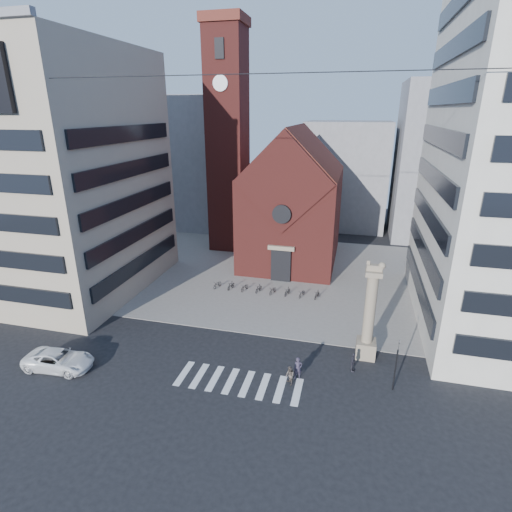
# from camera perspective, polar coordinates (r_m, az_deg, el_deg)

# --- Properties ---
(ground) EXTENTS (120.00, 120.00, 0.00)m
(ground) POSITION_cam_1_polar(r_m,az_deg,el_deg) (34.75, -1.93, -14.51)
(ground) COLOR black
(ground) RESTS_ON ground
(piazza) EXTENTS (46.00, 30.00, 0.05)m
(piazza) POSITION_cam_1_polar(r_m,az_deg,el_deg) (51.09, 3.97, -2.63)
(piazza) COLOR gray
(piazza) RESTS_ON ground
(zebra_crossing) EXTENTS (10.20, 3.20, 0.01)m
(zebra_crossing) POSITION_cam_1_polar(r_m,az_deg,el_deg) (32.30, -2.48, -17.57)
(zebra_crossing) COLOR white
(zebra_crossing) RESTS_ON ground
(church) EXTENTS (12.00, 16.65, 18.00)m
(church) POSITION_cam_1_polar(r_m,az_deg,el_deg) (54.37, 5.34, 7.55)
(church) COLOR maroon
(church) RESTS_ON ground
(campanile) EXTENTS (5.50, 5.50, 31.20)m
(campanile) POSITION_cam_1_polar(r_m,az_deg,el_deg) (58.44, -4.04, 16.15)
(campanile) COLOR maroon
(campanile) RESTS_ON ground
(building_left) EXTENTS (18.00, 20.00, 26.00)m
(building_left) POSITION_cam_1_polar(r_m,az_deg,el_deg) (49.77, -26.62, 10.26)
(building_left) COLOR gray
(building_left) RESTS_ON ground
(bg_block_left) EXTENTS (16.00, 14.00, 22.00)m
(bg_block_left) POSITION_cam_1_polar(r_m,az_deg,el_deg) (73.57, -8.58, 13.08)
(bg_block_left) COLOR gray
(bg_block_left) RESTS_ON ground
(bg_block_mid) EXTENTS (14.00, 12.00, 18.00)m
(bg_block_mid) POSITION_cam_1_polar(r_m,az_deg,el_deg) (73.24, 12.65, 11.22)
(bg_block_mid) COLOR gray
(bg_block_mid) RESTS_ON ground
(bg_block_right) EXTENTS (16.00, 14.00, 24.00)m
(bg_block_right) POSITION_cam_1_polar(r_m,az_deg,el_deg) (71.22, 25.96, 11.92)
(bg_block_right) COLOR gray
(bg_block_right) RESTS_ON ground
(lion_column) EXTENTS (1.63, 1.60, 8.68)m
(lion_column) POSITION_cam_1_polar(r_m,az_deg,el_deg) (34.56, 15.82, -8.83)
(lion_column) COLOR gray
(lion_column) RESTS_ON ground
(traffic_light) EXTENTS (0.13, 0.16, 4.30)m
(traffic_light) POSITION_cam_1_polar(r_m,az_deg,el_deg) (31.91, 19.38, -14.35)
(traffic_light) COLOR black
(traffic_light) RESTS_ON ground
(white_car) EXTENTS (5.69, 2.92, 1.54)m
(white_car) POSITION_cam_1_polar(r_m,az_deg,el_deg) (36.91, -26.35, -13.17)
(white_car) COLOR white
(white_car) RESTS_ON ground
(pedestrian_0) EXTENTS (0.77, 0.63, 1.83)m
(pedestrian_0) POSITION_cam_1_polar(r_m,az_deg,el_deg) (32.32, 6.01, -15.65)
(pedestrian_0) COLOR #322C3D
(pedestrian_0) RESTS_ON ground
(pedestrian_1) EXTENTS (0.92, 0.95, 1.55)m
(pedestrian_1) POSITION_cam_1_polar(r_m,az_deg,el_deg) (31.74, 4.86, -16.67)
(pedestrian_1) COLOR #514841
(pedestrian_1) RESTS_ON ground
(pedestrian_2) EXTENTS (0.58, 1.02, 1.64)m
(pedestrian_2) POSITION_cam_1_polar(r_m,az_deg,el_deg) (33.83, 13.68, -14.55)
(pedestrian_2) COLOR #2C2A32
(pedestrian_2) RESTS_ON ground
(scooter_0) EXTENTS (0.93, 1.64, 0.82)m
(scooter_0) POSITION_cam_1_polar(r_m,az_deg,el_deg) (47.28, -5.53, -4.05)
(scooter_0) COLOR black
(scooter_0) RESTS_ON piazza
(scooter_1) EXTENTS (0.81, 1.57, 0.91)m
(scooter_1) POSITION_cam_1_polar(r_m,az_deg,el_deg) (46.76, -3.60, -4.21)
(scooter_1) COLOR black
(scooter_1) RESTS_ON piazza
(scooter_2) EXTENTS (0.93, 1.64, 0.82)m
(scooter_2) POSITION_cam_1_polar(r_m,az_deg,el_deg) (46.33, -1.63, -4.48)
(scooter_2) COLOR black
(scooter_2) RESTS_ON piazza
(scooter_3) EXTENTS (0.81, 1.57, 0.91)m
(scooter_3) POSITION_cam_1_polar(r_m,az_deg,el_deg) (45.92, 0.38, -4.64)
(scooter_3) COLOR black
(scooter_3) RESTS_ON piazza
(scooter_4) EXTENTS (0.93, 1.64, 0.82)m
(scooter_4) POSITION_cam_1_polar(r_m,az_deg,el_deg) (45.61, 2.43, -4.91)
(scooter_4) COLOR black
(scooter_4) RESTS_ON piazza
(scooter_5) EXTENTS (0.81, 1.57, 0.91)m
(scooter_5) POSITION_cam_1_polar(r_m,az_deg,el_deg) (45.32, 4.50, -5.06)
(scooter_5) COLOR black
(scooter_5) RESTS_ON piazza
(scooter_6) EXTENTS (0.93, 1.64, 0.82)m
(scooter_6) POSITION_cam_1_polar(r_m,az_deg,el_deg) (45.13, 6.60, -5.32)
(scooter_6) COLOR black
(scooter_6) RESTS_ON piazza
(scooter_7) EXTENTS (0.81, 1.57, 0.91)m
(scooter_7) POSITION_cam_1_polar(r_m,az_deg,el_deg) (44.95, 8.71, -5.47)
(scooter_7) COLOR black
(scooter_7) RESTS_ON piazza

